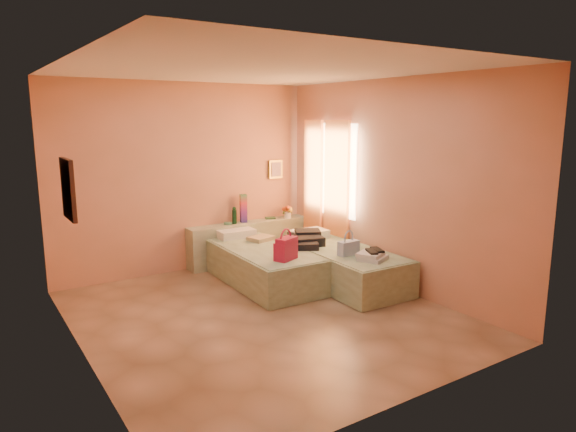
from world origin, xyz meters
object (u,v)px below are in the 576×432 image
Objects in this scene: bed_left at (262,265)px; towel_stack at (373,256)px; magenta_handbag at (286,249)px; water_bottle at (234,216)px; flower_vase at (288,211)px; green_book at (270,218)px; headboard_ledge at (249,242)px; bed_right at (342,266)px; blue_handbag at (348,248)px.

towel_stack is (0.88, -1.29, 0.30)m from bed_left.
water_bottle is at bearing 61.27° from magenta_handbag.
flower_vase is (1.06, 0.97, 0.53)m from bed_left.
water_bottle reaches higher than flower_vase.
flower_vase is (0.27, -0.11, 0.11)m from green_book.
magenta_handbag is 1.12m from towel_stack.
headboard_ledge is 1.12m from bed_left.
bed_left is 5.71× the size of towel_stack.
magenta_handbag is (-1.10, -1.64, -0.13)m from flower_vase.
water_bottle is 0.95m from flower_vase.
magenta_handbag is (-0.42, -1.72, 0.32)m from headboard_ledge.
flower_vase is 0.72× the size of towel_stack.
bed_left is 6.42× the size of magenta_handbag.
magenta_handbag reaches higher than bed_right.
flower_vase is (0.69, -0.08, 0.45)m from headboard_ledge.
towel_stack reaches higher than bed_right.
blue_handbag is 0.38m from towel_stack.
towel_stack is at bearing -94.64° from flower_vase.
flower_vase is 1.98m from magenta_handbag.
flower_vase is 2.28m from towel_stack.
bed_right is at bearing 64.27° from blue_handbag.
magenta_handbag is 0.86m from blue_handbag.
blue_handbag reaches higher than bed_right.
magenta_handbag is at bearing 146.01° from towel_stack.
blue_handbag is at bearing -111.95° from bed_right.
water_bottle is 0.69m from green_book.
magenta_handbag reaches higher than headboard_ledge.
green_book is at bearing 40.93° from magenta_handbag.
bed_left is (-0.38, -1.05, -0.08)m from headboard_ledge.
green_book is 2.02m from blue_handbag.
bed_left and bed_right have the same top height.
towel_stack is (0.77, -2.33, -0.23)m from water_bottle.
flower_vase is at bearing 86.15° from bed_right.
magenta_handbag is (-0.04, -0.67, 0.40)m from bed_left.
headboard_ledge is at bearing 99.56° from blue_handbag.
blue_handbag is at bearing -98.53° from flower_vase.
water_bottle reaches higher than headboard_ledge.
headboard_ledge is at bearing 173.56° from flower_vase.
bed_left is at bearing 146.01° from bed_right.
flower_vase reaches higher than headboard_ledge.
headboard_ledge is 1.78m from bed_right.
green_book is at bearing 95.34° from bed_right.
blue_handbag reaches higher than green_book.
bed_right is at bearing -95.71° from flower_vase.
flower_vase reaches higher than towel_stack.
flower_vase is 0.81× the size of magenta_handbag.
bed_right is 6.85× the size of blue_handbag.
water_bottle is at bearing 106.70° from blue_handbag.
green_book is 0.56× the size of blue_handbag.
bed_left is at bearing -137.52° from flower_vase.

